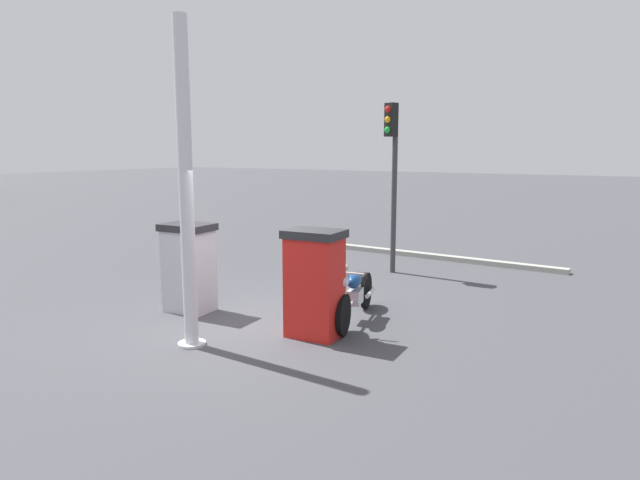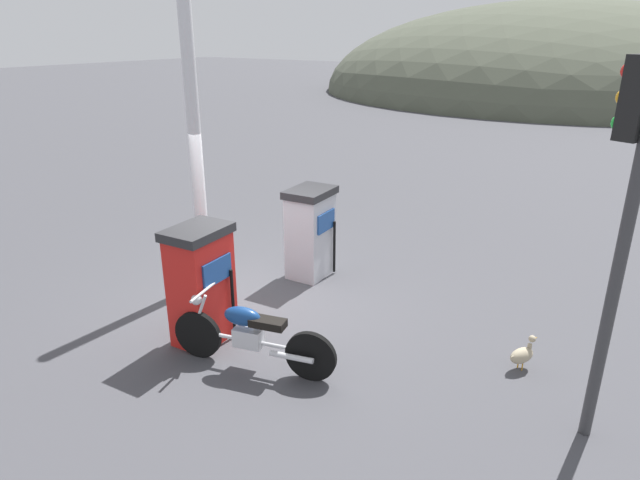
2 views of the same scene
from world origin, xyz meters
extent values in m
plane|color=#424247|center=(0.00, 0.00, 0.00)|extent=(120.00, 120.00, 0.00)
cube|color=red|center=(0.06, -1.28, 0.75)|extent=(0.61, 0.80, 1.50)
cube|color=#1E478C|center=(0.35, -1.26, 1.08)|extent=(0.07, 0.54, 0.32)
cube|color=#262628|center=(0.06, -1.28, 1.56)|extent=(0.67, 0.88, 0.12)
cylinder|color=black|center=(0.37, -1.03, 0.52)|extent=(0.05, 0.05, 0.97)
cube|color=silver|center=(0.06, 1.28, 0.71)|extent=(0.62, 0.80, 1.41)
cube|color=#1E478C|center=(0.36, 1.30, 1.02)|extent=(0.07, 0.54, 0.32)
cube|color=#262628|center=(0.06, 1.28, 1.47)|extent=(0.68, 0.88, 0.12)
cylinder|color=black|center=(0.38, 1.53, 0.49)|extent=(0.05, 0.05, 0.92)
cylinder|color=black|center=(0.31, -1.64, 0.32)|extent=(0.64, 0.23, 0.64)
cylinder|color=black|center=(1.80, -1.26, 0.32)|extent=(0.64, 0.23, 0.64)
cube|color=silver|center=(1.01, -1.46, 0.42)|extent=(0.40, 0.28, 0.24)
cylinder|color=silver|center=(1.05, -1.45, 0.37)|extent=(1.13, 0.33, 0.05)
ellipsoid|color=navy|center=(0.94, -1.48, 0.70)|extent=(0.52, 0.33, 0.24)
cube|color=black|center=(1.27, -1.40, 0.67)|extent=(0.48, 0.30, 0.10)
cylinder|color=silver|center=(0.35, -1.63, 0.62)|extent=(0.26, 0.10, 0.57)
cylinder|color=silver|center=(0.43, -1.61, 0.94)|extent=(0.17, 0.55, 0.04)
sphere|color=silver|center=(0.33, -1.64, 0.82)|extent=(0.17, 0.17, 0.14)
cylinder|color=silver|center=(1.64, -1.43, 0.34)|extent=(0.55, 0.20, 0.07)
ellipsoid|color=tan|center=(3.86, 0.35, 0.20)|extent=(0.32, 0.39, 0.20)
cylinder|color=tan|center=(3.92, 0.46, 0.25)|extent=(0.07, 0.07, 0.14)
sphere|color=tan|center=(3.93, 0.48, 0.39)|extent=(0.12, 0.12, 0.09)
cone|color=orange|center=(3.96, 0.54, 0.39)|extent=(0.06, 0.07, 0.04)
cone|color=tan|center=(3.79, 0.21, 0.22)|extent=(0.09, 0.09, 0.07)
cylinder|color=orange|center=(3.83, 0.37, 0.05)|extent=(0.02, 0.02, 0.10)
cylinder|color=orange|center=(3.89, 0.34, 0.05)|extent=(0.02, 0.02, 0.10)
cylinder|color=#38383A|center=(4.74, -0.46, 1.89)|extent=(0.15, 0.15, 3.78)
cube|color=black|center=(4.61, -0.41, 3.42)|extent=(0.27, 0.29, 0.72)
sphere|color=red|center=(4.52, -0.37, 3.64)|extent=(0.19, 0.19, 0.15)
sphere|color=orange|center=(4.52, -0.37, 3.42)|extent=(0.19, 0.19, 0.15)
sphere|color=green|center=(4.52, -0.37, 3.20)|extent=(0.19, 0.19, 0.15)
cylinder|color=silver|center=(-1.20, 0.02, 2.27)|extent=(0.20, 0.20, 4.55)
cylinder|color=silver|center=(-1.20, 0.02, 0.02)|extent=(0.40, 0.40, 0.04)
cube|color=#9E9E93|center=(6.81, 0.00, 0.06)|extent=(0.60, 7.92, 0.12)
camera|label=1|loc=(-6.76, -5.56, 2.78)|focal=31.22mm
camera|label=2|loc=(5.02, -5.94, 3.97)|focal=31.03mm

